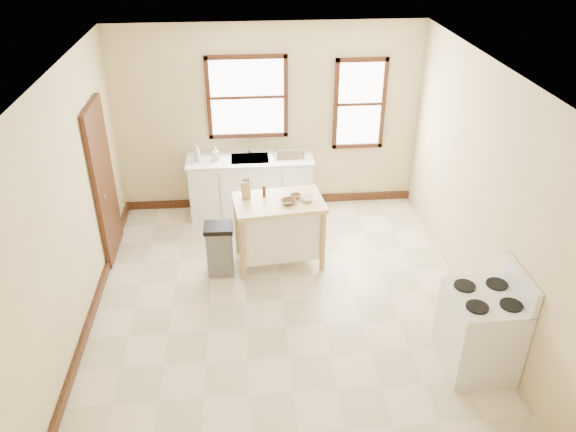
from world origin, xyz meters
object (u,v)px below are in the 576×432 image
at_px(pepper_grinder, 264,191).
at_px(gas_stove, 482,321).
at_px(soap_bottle_a, 197,153).
at_px(kitchen_island, 279,232).
at_px(soap_bottle_b, 216,153).
at_px(bowl_c, 307,199).
at_px(knife_block, 246,190).
at_px(bowl_a, 289,202).
at_px(trash_bin, 220,249).
at_px(bowl_b, 296,196).
at_px(dish_rack, 289,153).

relative_size(pepper_grinder, gas_stove, 0.13).
bearing_deg(soap_bottle_a, kitchen_island, -69.40).
relative_size(soap_bottle_b, pepper_grinder, 1.34).
relative_size(bowl_c, gas_stove, 0.15).
bearing_deg(gas_stove, knife_block, 136.11).
bearing_deg(bowl_a, kitchen_island, 145.47).
distance_m(soap_bottle_a, knife_block, 1.39).
height_order(knife_block, trash_bin, knife_block).
bearing_deg(gas_stove, bowl_a, 131.42).
relative_size(pepper_grinder, bowl_b, 1.02).
distance_m(kitchen_island, knife_block, 0.70).
xyz_separation_m(soap_bottle_b, bowl_a, (0.94, -1.42, -0.07)).
relative_size(bowl_a, bowl_b, 1.29).
bearing_deg(trash_bin, bowl_a, 7.67).
height_order(kitchen_island, knife_block, knife_block).
bearing_deg(pepper_grinder, knife_block, -176.29).
height_order(soap_bottle_b, pepper_grinder, soap_bottle_b).
bearing_deg(knife_block, soap_bottle_b, 95.90).
bearing_deg(kitchen_island, trash_bin, -172.41).
xyz_separation_m(kitchen_island, gas_stove, (1.88, -2.08, 0.12)).
bearing_deg(soap_bottle_b, bowl_a, -70.60).
bearing_deg(bowl_b, gas_stove, -52.32).
bearing_deg(dish_rack, bowl_b, -106.13).
height_order(pepper_grinder, gas_stove, gas_stove).
bearing_deg(bowl_c, pepper_grinder, 162.45).
bearing_deg(gas_stove, dish_rack, 115.17).
height_order(kitchen_island, bowl_c, bowl_c).
height_order(kitchen_island, pepper_grinder, pepper_grinder).
xyz_separation_m(knife_block, bowl_a, (0.53, -0.20, -0.08)).
distance_m(soap_bottle_b, pepper_grinder, 1.37).
xyz_separation_m(soap_bottle_a, kitchen_island, (1.09, -1.34, -0.58)).
xyz_separation_m(dish_rack, trash_bin, (-1.03, -1.56, -0.62)).
relative_size(kitchen_island, knife_block, 5.64).
bearing_deg(bowl_c, soap_bottle_a, 136.56).
bearing_deg(bowl_c, gas_stove, -53.36).
distance_m(kitchen_island, bowl_c, 0.61).
xyz_separation_m(soap_bottle_a, soap_bottle_b, (0.26, 0.01, -0.02)).
height_order(knife_block, gas_stove, gas_stove).
relative_size(soap_bottle_b, bowl_c, 1.18).
bearing_deg(knife_block, soap_bottle_a, 106.38).
height_order(soap_bottle_a, trash_bin, soap_bottle_a).
bearing_deg(bowl_a, dish_rack, 84.42).
distance_m(pepper_grinder, bowl_c, 0.56).
bearing_deg(bowl_c, kitchen_island, 174.97).
height_order(soap_bottle_b, trash_bin, soap_bottle_b).
relative_size(pepper_grinder, bowl_c, 0.88).
relative_size(pepper_grinder, bowl_a, 0.79).
height_order(dish_rack, knife_block, knife_block).
bearing_deg(trash_bin, soap_bottle_b, 92.60).
bearing_deg(trash_bin, bowl_c, 8.70).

